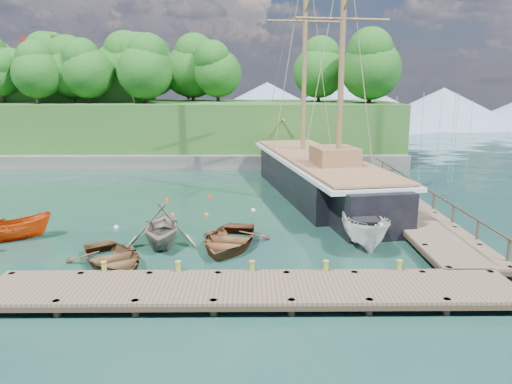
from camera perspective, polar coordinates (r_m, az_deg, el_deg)
ground at (r=25.60m, az=-4.98°, el=-6.08°), size 160.00×160.00×0.00m
dock_near at (r=19.30m, az=-0.43°, el=-11.04°), size 20.00×3.20×1.10m
dock_east at (r=33.51m, az=15.97°, el=-1.27°), size 3.20×24.00×1.10m
bollard_0 at (r=21.59m, az=-16.84°, el=-10.21°), size 0.26×0.26×0.45m
bollard_1 at (r=20.96m, az=-8.81°, el=-10.50°), size 0.26×0.26×0.45m
bollard_2 at (r=20.75m, az=-0.44°, el=-10.59°), size 0.26×0.26×0.45m
bollard_3 at (r=20.97m, az=7.93°, el=-10.46°), size 0.26×0.26×0.45m
bollard_4 at (r=21.61m, az=15.94°, el=-10.13°), size 0.26×0.26×0.45m
rowboat_0 at (r=23.66m, az=-16.05°, el=-8.13°), size 5.42×5.81×0.98m
rowboat_1 at (r=25.94m, az=-10.67°, el=-6.00°), size 4.11×4.64×2.26m
rowboat_2 at (r=25.21m, az=-3.18°, el=-6.34°), size 4.71×5.82×1.06m
motorboat_orange at (r=29.23m, az=-25.79°, el=-4.94°), size 3.93×2.91×1.43m
cabin_boat_white at (r=26.09m, az=12.21°, el=-5.96°), size 2.07×5.40×2.08m
schooner at (r=36.78m, az=7.09°, el=1.54°), size 8.93×28.89×21.54m
mooring_buoy_0 at (r=29.54m, az=-15.68°, el=-3.96°), size 0.30×0.30×0.30m
mooring_buoy_1 at (r=31.49m, az=-9.50°, el=-2.64°), size 0.29×0.29×0.29m
mooring_buoy_2 at (r=31.17m, az=-5.67°, el=-2.69°), size 0.30×0.30×0.30m
mooring_buoy_3 at (r=32.15m, az=-0.32°, el=-2.15°), size 0.29×0.29×0.29m
mooring_buoy_4 at (r=35.37m, az=-10.14°, el=-0.98°), size 0.34×0.34×0.34m
mooring_buoy_5 at (r=35.98m, az=-5.32°, el=-0.61°), size 0.30×0.30×0.30m
headland at (r=57.55m, az=-15.75°, el=9.48°), size 51.00×19.31×12.90m
distant_ridge at (r=94.29m, az=0.84°, el=10.23°), size 117.00×40.00×10.00m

